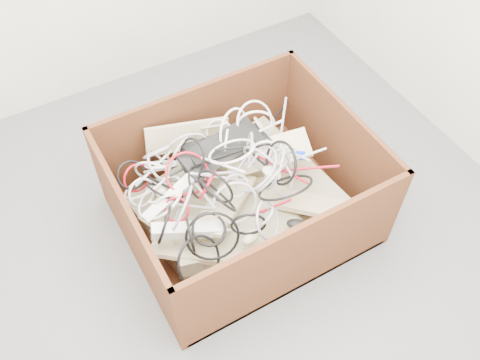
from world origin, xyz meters
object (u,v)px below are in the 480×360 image
power_strip_left (169,199)px  power_strip_right (188,230)px  cardboard_box (239,204)px  vga_plug (300,156)px

power_strip_left → power_strip_right: size_ratio=0.86×
cardboard_box → power_strip_right: cardboard_box is taller
cardboard_box → power_strip_left: 0.41m
power_strip_left → vga_plug: power_strip_left is taller
power_strip_right → power_strip_left: bearing=113.5°
vga_plug → power_strip_right: bearing=-144.1°
cardboard_box → power_strip_left: size_ratio=4.16×
cardboard_box → power_strip_right: (-0.33, -0.14, 0.21)m
power_strip_left → power_strip_right: bearing=-100.0°
cardboard_box → vga_plug: 0.38m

